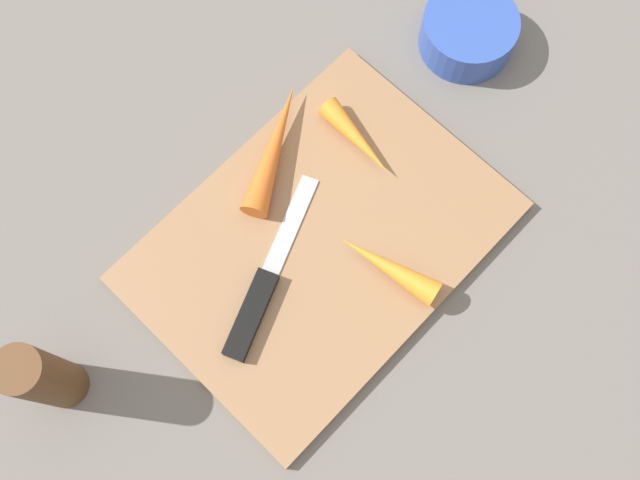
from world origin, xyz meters
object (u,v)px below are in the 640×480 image
object	(u,v)px
carrot_medium	(388,267)
knife	(257,302)
small_bowl	(468,32)
carrot_longest	(274,147)
cutting_board	(320,242)
pepper_grinder	(43,378)
carrot_shortest	(357,139)

from	to	relation	value
carrot_medium	knife	bearing A→B (deg)	46.65
carrot_medium	small_bowl	bearing A→B (deg)	-77.79
carrot_longest	carrot_medium	world-z (taller)	carrot_longest
cutting_board	pepper_grinder	bearing A→B (deg)	164.30
knife	carrot_longest	bearing A→B (deg)	16.35
carrot_shortest	carrot_medium	world-z (taller)	carrot_medium
carrot_shortest	small_bowl	xyz separation A→B (m)	(0.18, -0.00, -0.00)
cutting_board	carrot_medium	size ratio (longest dim) A/B	3.37
cutting_board	carrot_shortest	world-z (taller)	carrot_shortest
knife	small_bowl	xyz separation A→B (m)	(0.37, 0.05, 0.00)
carrot_longest	small_bowl	size ratio (longest dim) A/B	1.43
carrot_medium	cutting_board	bearing A→B (deg)	6.49
carrot_shortest	carrot_longest	world-z (taller)	carrot_longest
carrot_longest	carrot_medium	distance (m)	0.17
small_bowl	pepper_grinder	size ratio (longest dim) A/B	0.81
small_bowl	carrot_medium	bearing A→B (deg)	-155.76
cutting_board	carrot_longest	size ratio (longest dim) A/B	2.45
carrot_medium	small_bowl	world-z (taller)	small_bowl
knife	carrot_medium	bearing A→B (deg)	-53.67
carrot_shortest	carrot_longest	xyz separation A→B (m)	(-0.07, 0.05, 0.00)
knife	pepper_grinder	world-z (taller)	pepper_grinder
carrot_medium	pepper_grinder	world-z (taller)	pepper_grinder
carrot_longest	carrot_shortest	bearing A→B (deg)	-67.64
carrot_shortest	carrot_medium	xyz separation A→B (m)	(-0.08, -0.12, 0.00)
small_bowl	pepper_grinder	bearing A→B (deg)	176.80
cutting_board	carrot_shortest	xyz separation A→B (m)	(0.10, 0.05, 0.02)
cutting_board	small_bowl	world-z (taller)	small_bowl
carrot_medium	small_bowl	distance (m)	0.28
carrot_shortest	small_bowl	bearing A→B (deg)	96.73
cutting_board	carrot_medium	world-z (taller)	carrot_medium
knife	pepper_grinder	bearing A→B (deg)	134.68
carrot_longest	pepper_grinder	world-z (taller)	pepper_grinder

